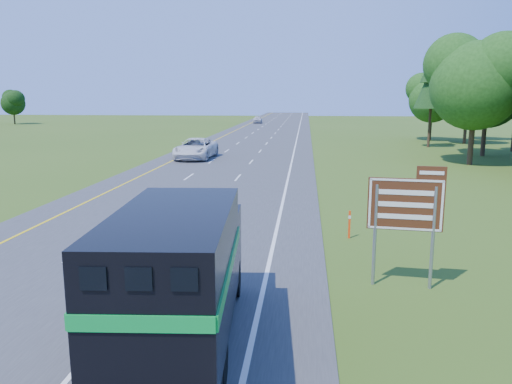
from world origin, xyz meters
The scene contains 7 objects.
road centered at (0.00, 50.00, 0.02)m, with size 15.00×260.00×0.04m, color #38383A.
lane_markings centered at (0.00, 50.00, 0.04)m, with size 11.15×260.00×0.01m.
horse_truck centered at (3.89, 3.95, 1.88)m, with size 2.95×7.92×3.44m.
white_suv centered at (-3.69, 39.94, 1.00)m, with size 3.19×6.92×1.92m, color silver.
far_car centered at (-3.98, 104.68, 0.84)m, with size 1.88×4.67×1.59m, color silver.
exit_sign centered at (9.82, 8.49, 2.49)m, with size 2.26×0.33×3.84m.
delineator centered at (8.61, 13.84, 0.64)m, with size 0.10×0.05×1.19m.
Camera 1 is at (6.71, -6.73, 5.88)m, focal length 35.00 mm.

